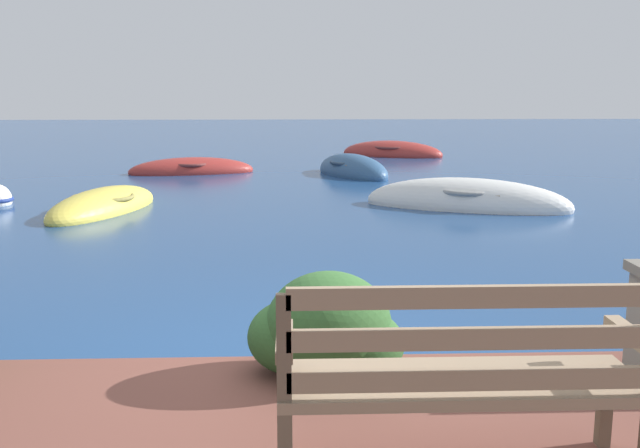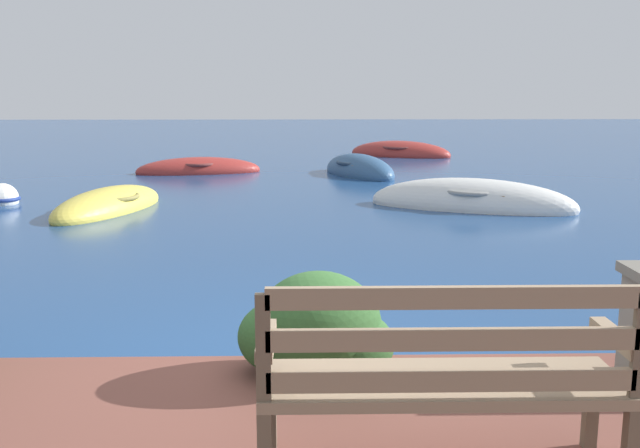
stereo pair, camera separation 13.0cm
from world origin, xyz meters
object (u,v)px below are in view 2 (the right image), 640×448
at_px(park_bench, 444,375).
at_px(rowboat_distant, 400,154).
at_px(rowboat_nearest, 109,207).
at_px(rowboat_outer, 199,171).
at_px(mooring_buoy, 2,199).
at_px(rowboat_far, 359,172).
at_px(rowboat_mid, 471,204).

distance_m(park_bench, rowboat_distant, 17.62).
height_order(park_bench, rowboat_distant, park_bench).
bearing_deg(rowboat_distant, rowboat_nearest, 82.72).
bearing_deg(rowboat_outer, mooring_buoy, -132.63).
bearing_deg(mooring_buoy, rowboat_nearest, -18.80).
height_order(rowboat_nearest, rowboat_outer, rowboat_nearest).
distance_m(rowboat_far, rowboat_distant, 4.77).
distance_m(park_bench, mooring_buoy, 10.68).
xyz_separation_m(rowboat_nearest, rowboat_outer, (0.69, 5.08, -0.00)).
bearing_deg(rowboat_distant, park_bench, 108.48).
xyz_separation_m(rowboat_outer, mooring_buoy, (-2.63, -4.42, 0.04)).
xyz_separation_m(rowboat_distant, mooring_buoy, (-7.79, -8.45, 0.03)).
bearing_deg(rowboat_mid, rowboat_distant, 111.62).
bearing_deg(rowboat_mid, rowboat_outer, 157.62).
relative_size(park_bench, rowboat_far, 0.58).
relative_size(rowboat_mid, rowboat_far, 1.27).
bearing_deg(rowboat_far, rowboat_nearest, -67.79).
bearing_deg(rowboat_distant, rowboat_mid, 115.23).
bearing_deg(rowboat_outer, rowboat_nearest, -109.54).
distance_m(rowboat_nearest, rowboat_outer, 5.13).
bearing_deg(mooring_buoy, rowboat_outer, 59.24).
bearing_deg(park_bench, rowboat_distant, 87.71).
xyz_separation_m(rowboat_mid, rowboat_distant, (0.03, 9.02, -0.01)).
height_order(rowboat_mid, rowboat_outer, rowboat_mid).
xyz_separation_m(rowboat_nearest, rowboat_far, (4.34, 4.59, 0.01)).
xyz_separation_m(rowboat_nearest, mooring_buoy, (-1.95, 0.66, 0.04)).
distance_m(park_bench, rowboat_outer, 13.80).
bearing_deg(park_bench, rowboat_outer, 107.37).
bearing_deg(rowboat_mid, rowboat_far, 130.05).
relative_size(rowboat_far, mooring_buoy, 4.74).
bearing_deg(rowboat_nearest, rowboat_distant, -16.18).
bearing_deg(rowboat_mid, park_bench, -82.12).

